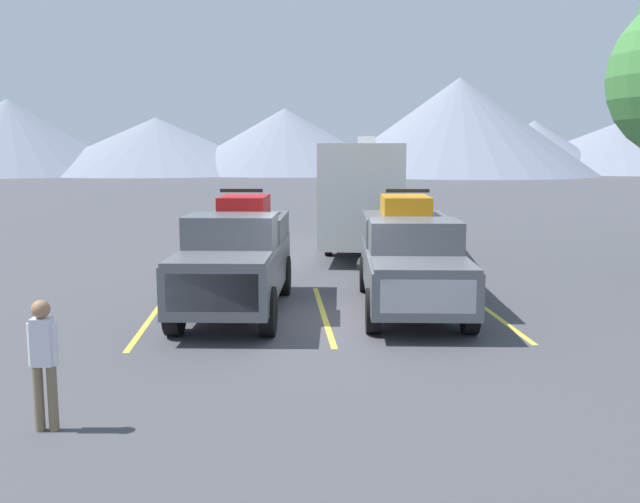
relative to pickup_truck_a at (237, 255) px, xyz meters
The scene contains 9 objects.
ground_plane 2.53m from the pickup_truck_a, 33.88° to the right, with size 240.00×240.00×0.00m, color #47474C.
pickup_truck_a is the anchor object (origin of this frame).
pickup_truck_b 3.82m from the pickup_truck_a, ahead, with size 2.57×6.06×2.59m.
lot_stripe_a 2.19m from the pickup_truck_a, 165.97° to the right, with size 0.12×5.50×0.01m, color gold.
lot_stripe_b 2.25m from the pickup_truck_a, 13.53° to the right, with size 0.12×5.50×0.01m, color gold.
lot_stripe_c 5.62m from the pickup_truck_a, ahead, with size 0.12×5.50×0.01m, color gold.
camper_trailer_a 9.54m from the pickup_truck_a, 65.43° to the left, with size 3.77×8.94×3.98m.
person_a 6.86m from the pickup_truck_a, 107.41° to the right, with size 0.37×0.23×1.66m.
mountain_ridge 94.88m from the pickup_truck_a, 89.68° to the left, with size 149.43×51.78×17.91m.
Camera 1 is at (-1.07, -13.78, 3.45)m, focal length 39.09 mm.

